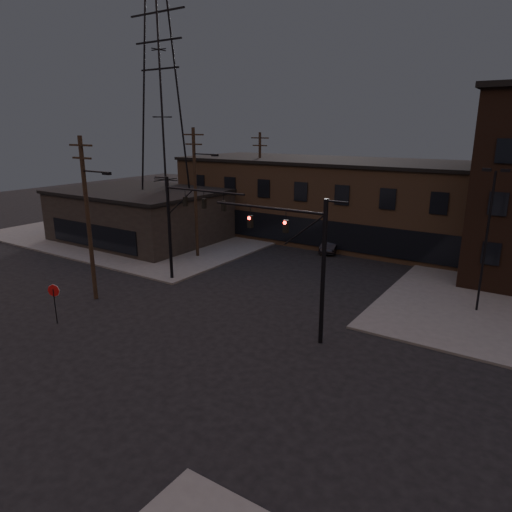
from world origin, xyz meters
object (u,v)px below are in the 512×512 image
at_px(stop_sign, 54,295).
at_px(traffic_signal_far, 181,218).
at_px(car_crossing, 331,245).
at_px(traffic_signal_near, 304,254).

bearing_deg(stop_sign, traffic_signal_far, 82.68).
bearing_deg(car_crossing, traffic_signal_far, -122.83).
distance_m(traffic_signal_near, car_crossing, 19.68).
bearing_deg(traffic_signal_far, car_crossing, 69.01).
xyz_separation_m(traffic_signal_near, stop_sign, (-13.36, -6.49, -3.09)).
bearing_deg(stop_sign, car_crossing, 74.36).
bearing_deg(traffic_signal_far, stop_sign, -97.32).
xyz_separation_m(stop_sign, car_crossing, (6.88, 24.58, -1.17)).
relative_size(traffic_signal_near, traffic_signal_far, 1.00).
distance_m(traffic_signal_far, car_crossing, 16.22).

